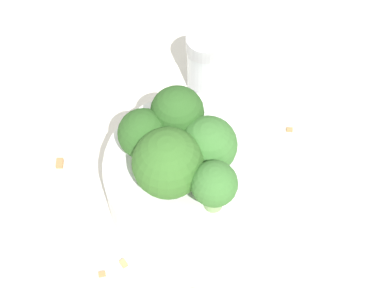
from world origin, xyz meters
name	(u,v)px	position (x,y,z in m)	size (l,w,h in m)	color
ground_plane	(192,194)	(0.00, 0.00, 0.00)	(3.00, 3.00, 0.00)	silver
bowl	(192,179)	(0.00, 0.00, 0.03)	(0.16, 0.16, 0.05)	white
broccoli_floret_0	(208,145)	(-0.01, -0.01, 0.08)	(0.05, 0.05, 0.05)	#8EB770
broccoli_floret_1	(214,185)	(-0.04, 0.02, 0.09)	(0.04, 0.04, 0.05)	#84AD66
broccoli_floret_2	(143,135)	(0.04, 0.02, 0.08)	(0.04, 0.04, 0.05)	#7A9E5B
broccoli_floret_3	(166,162)	(0.00, 0.03, 0.09)	(0.06, 0.06, 0.06)	#7A9E5B
broccoli_floret_4	(177,114)	(0.03, -0.01, 0.09)	(0.05, 0.05, 0.06)	#84AD66
pepper_shaker	(205,62)	(0.08, -0.10, 0.04)	(0.04, 0.04, 0.07)	silver
almond_crumb_0	(123,263)	(-0.01, 0.09, 0.00)	(0.01, 0.01, 0.01)	tan
almond_crumb_1	(290,129)	(-0.02, -0.12, 0.00)	(0.01, 0.00, 0.01)	#AD7F4C
almond_crumb_2	(59,162)	(0.11, 0.07, 0.00)	(0.01, 0.01, 0.01)	#AD7F4C
almond_crumb_3	(103,274)	(0.00, 0.11, 0.00)	(0.01, 0.00, 0.01)	#AD7F4C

